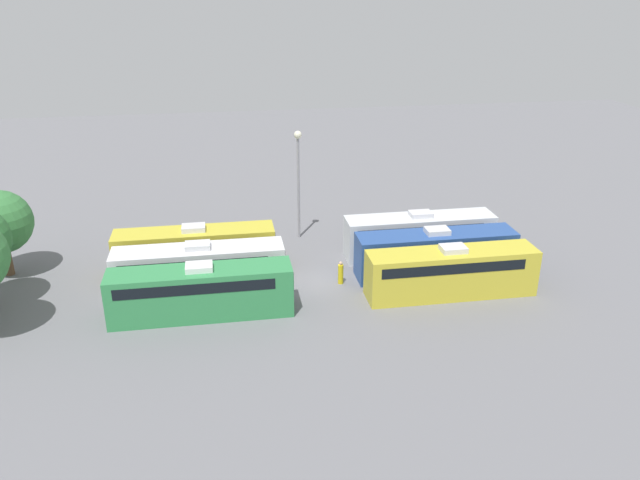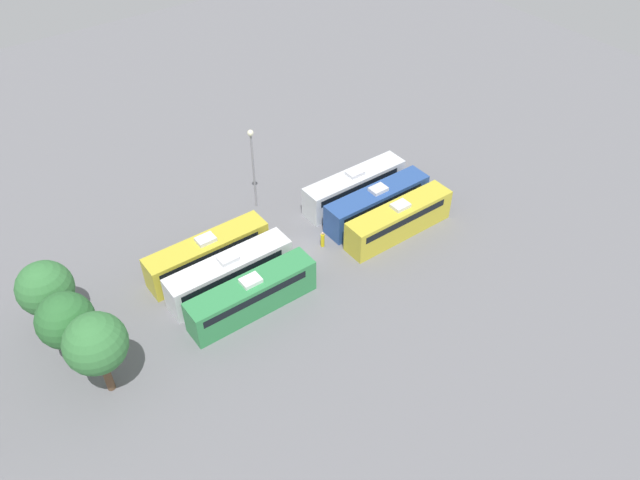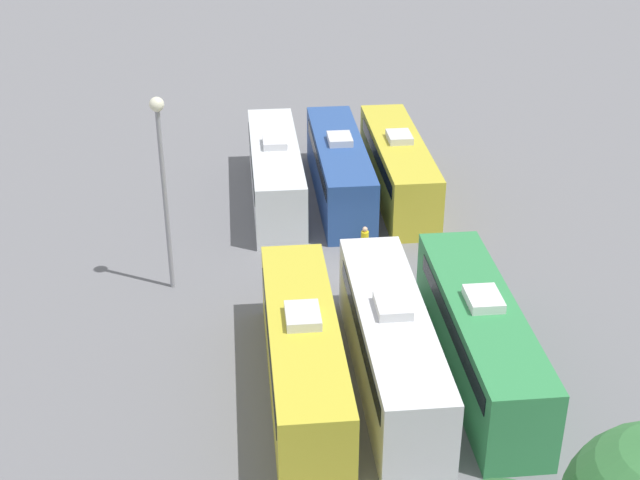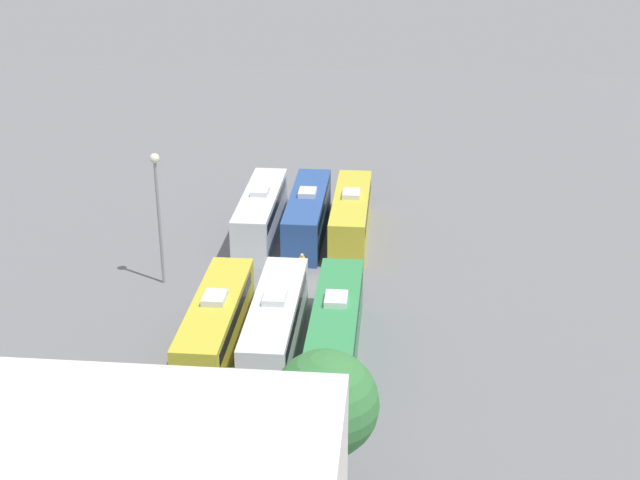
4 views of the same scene
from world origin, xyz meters
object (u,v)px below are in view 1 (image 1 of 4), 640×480
at_px(bus_2, 419,234).
at_px(bus_4, 199,268).
at_px(bus_0, 451,271).
at_px(light_pole, 298,168).
at_px(bus_1, 435,252).
at_px(worker_person, 341,273).
at_px(bus_3, 200,291).
at_px(bus_5, 195,249).
at_px(tree_2, 0,222).

bearing_deg(bus_2, bus_4, 101.52).
distance_m(bus_0, light_pole, 14.71).
distance_m(bus_1, bus_2, 3.33).
xyz_separation_m(bus_4, worker_person, (-0.43, -9.38, -0.94)).
distance_m(bus_2, bus_3, 17.16).
bearing_deg(bus_2, worker_person, 119.11).
distance_m(bus_5, tree_2, 13.13).
bearing_deg(bus_2, bus_1, -178.45).
bearing_deg(tree_2, bus_3, -121.09).
xyz_separation_m(bus_5, light_pole, (5.04, -8.03, 4.07)).
bearing_deg(worker_person, light_pole, 10.93).
height_order(bus_1, bus_5, same).
bearing_deg(worker_person, bus_5, 69.50).
distance_m(bus_1, bus_4, 16.09).
bearing_deg(worker_person, bus_4, 87.40).
xyz_separation_m(bus_3, worker_person, (2.87, -9.24, -0.94)).
xyz_separation_m(bus_5, tree_2, (1.53, 12.85, 2.22)).
xyz_separation_m(bus_1, light_pole, (8.31, 8.38, 4.07)).
xyz_separation_m(bus_3, bus_4, (3.29, 0.14, 0.00)).
bearing_deg(tree_2, worker_person, -102.88).
distance_m(bus_2, worker_person, 7.63).
distance_m(bus_4, light_pole, 11.99).
distance_m(bus_1, tree_2, 29.74).
relative_size(bus_5, light_pole, 1.29).
distance_m(bus_3, bus_5, 6.51).
bearing_deg(light_pole, worker_person, -169.07).
relative_size(bus_4, tree_2, 1.82).
xyz_separation_m(bus_2, bus_4, (-3.26, 16.00, 0.00)).
height_order(bus_2, worker_person, bus_2).
relative_size(worker_person, tree_2, 0.27).
bearing_deg(worker_person, bus_1, -86.98).
xyz_separation_m(bus_3, bus_5, (6.50, 0.46, 0.00)).
bearing_deg(light_pole, bus_5, 122.11).
height_order(bus_2, light_pole, light_pole).
bearing_deg(bus_4, tree_2, 70.24).
relative_size(bus_2, bus_5, 1.00).
xyz_separation_m(bus_1, tree_2, (4.80, 29.26, 2.22)).
bearing_deg(bus_1, light_pole, 45.24).
height_order(bus_2, bus_5, same).
distance_m(bus_3, bus_4, 3.30).
height_order(bus_4, worker_person, bus_4).
distance_m(bus_3, worker_person, 9.72).
bearing_deg(bus_0, bus_2, 0.75).
bearing_deg(bus_5, worker_person, -110.50).
bearing_deg(bus_3, bus_5, 4.07).
relative_size(bus_0, bus_3, 1.00).
bearing_deg(bus_1, bus_4, 89.75).
relative_size(bus_5, tree_2, 1.82).
bearing_deg(bus_3, bus_1, -78.58).
distance_m(worker_person, tree_2, 23.35).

